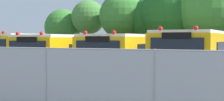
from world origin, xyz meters
TOP-DOWN VIEW (x-y plane):
  - ground_plane at (0.00, 0.00)m, footprint 160.00×160.00m
  - school_bus_0 at (-4.77, 0.21)m, footprint 2.57×9.61m
  - school_bus_1 at (-1.66, -0.10)m, footprint 2.50×10.78m
  - school_bus_2 at (1.51, 0.09)m, footprint 2.52×10.08m
  - school_bus_3 at (4.91, -0.24)m, footprint 2.63×9.73m
  - tree_0 at (-10.63, 10.89)m, footprint 3.70×3.67m
  - tree_1 at (-7.79, 10.64)m, footprint 3.28×3.28m
  - tree_2 at (-3.85, 9.75)m, footprint 4.10×4.10m
  - tree_3 at (-1.12, 10.35)m, footprint 4.29×4.29m
  - tree_4 at (0.93, 9.38)m, footprint 5.01×5.01m
  - tree_5 at (3.70, 9.02)m, footprint 4.89×4.89m
  - chainlink_fence at (0.50, -9.03)m, footprint 16.03×0.07m

SIDE VIEW (x-z plane):
  - ground_plane at x=0.00m, z-range 0.00..0.00m
  - chainlink_fence at x=0.50m, z-range 0.04..2.08m
  - school_bus_1 at x=-1.66m, z-range 0.07..2.66m
  - school_bus_2 at x=1.51m, z-range 0.07..2.69m
  - school_bus_0 at x=-4.77m, z-range 0.07..2.74m
  - school_bus_3 at x=4.91m, z-range 0.07..2.81m
  - tree_0 at x=-10.63m, z-range 0.77..5.99m
  - tree_3 at x=-1.12m, z-range 0.85..6.81m
  - tree_1 at x=-7.79m, z-range 1.30..7.24m
  - tree_2 at x=-3.85m, z-range 1.13..7.46m
  - tree_4 at x=0.93m, z-range 0.95..7.70m
  - tree_5 at x=3.70m, z-range 0.94..7.79m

